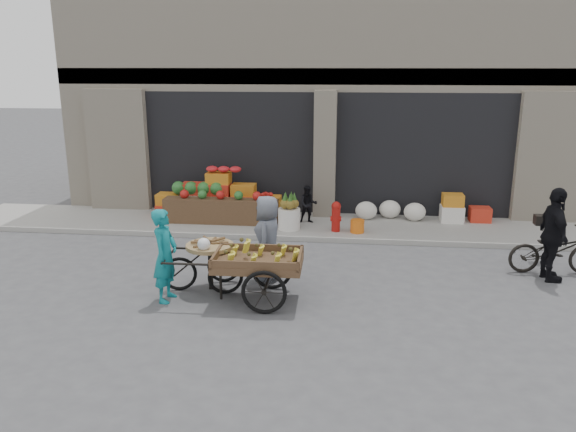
# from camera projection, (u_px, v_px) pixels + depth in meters

# --- Properties ---
(ground) EXTENTS (80.00, 80.00, 0.00)m
(ground) POSITION_uv_depth(u_px,v_px,m) (309.00, 295.00, 9.79)
(ground) COLOR #424244
(ground) RESTS_ON ground
(sidewalk) EXTENTS (18.00, 2.20, 0.12)m
(sidewalk) POSITION_uv_depth(u_px,v_px,m) (322.00, 226.00, 13.70)
(sidewalk) COLOR gray
(sidewalk) RESTS_ON ground
(building) EXTENTS (14.00, 6.45, 7.00)m
(building) POSITION_uv_depth(u_px,v_px,m) (331.00, 82.00, 16.61)
(building) COLOR beige
(building) RESTS_ON ground
(fruit_display) EXTENTS (3.10, 1.12, 1.24)m
(fruit_display) POSITION_uv_depth(u_px,v_px,m) (224.00, 197.00, 14.08)
(fruit_display) COLOR red
(fruit_display) RESTS_ON sidewalk
(pineapple_bin) EXTENTS (0.52, 0.52, 0.50)m
(pineapple_bin) POSITION_uv_depth(u_px,v_px,m) (289.00, 219.00, 13.23)
(pineapple_bin) COLOR silver
(pineapple_bin) RESTS_ON sidewalk
(fire_hydrant) EXTENTS (0.22, 0.22, 0.71)m
(fire_hydrant) POSITION_uv_depth(u_px,v_px,m) (336.00, 215.00, 13.02)
(fire_hydrant) COLOR #A5140F
(fire_hydrant) RESTS_ON sidewalk
(orange_bucket) EXTENTS (0.32, 0.32, 0.30)m
(orange_bucket) POSITION_uv_depth(u_px,v_px,m) (357.00, 226.00, 12.98)
(orange_bucket) COLOR orange
(orange_bucket) RESTS_ON sidewalk
(right_bay_goods) EXTENTS (3.35, 0.60, 0.70)m
(right_bay_goods) POSITION_uv_depth(u_px,v_px,m) (429.00, 210.00, 13.90)
(right_bay_goods) COLOR silver
(right_bay_goods) RESTS_ON sidewalk
(seated_person) EXTENTS (0.51, 0.43, 0.93)m
(seated_person) POSITION_uv_depth(u_px,v_px,m) (308.00, 204.00, 13.70)
(seated_person) COLOR black
(seated_person) RESTS_ON sidewalk
(banana_cart) EXTENTS (2.53, 1.13, 1.05)m
(banana_cart) POSITION_uv_depth(u_px,v_px,m) (255.00, 258.00, 9.37)
(banana_cart) COLOR brown
(banana_cart) RESTS_ON ground
(vendor_woman) EXTENTS (0.43, 0.61, 1.60)m
(vendor_woman) POSITION_uv_depth(u_px,v_px,m) (165.00, 255.00, 9.39)
(vendor_woman) COLOR #107880
(vendor_woman) RESTS_ON ground
(tricycle_cart) EXTENTS (1.46, 1.03, 0.95)m
(tricycle_cart) POSITION_uv_depth(u_px,v_px,m) (210.00, 259.00, 9.93)
(tricycle_cart) COLOR #9E7F51
(tricycle_cart) RESTS_ON ground
(vendor_grey) EXTENTS (0.55, 0.80, 1.59)m
(vendor_grey) POSITION_uv_depth(u_px,v_px,m) (267.00, 238.00, 10.35)
(vendor_grey) COLOR slate
(vendor_grey) RESTS_ON ground
(bicycle) EXTENTS (1.75, 0.71, 0.90)m
(bicycle) POSITION_uv_depth(u_px,v_px,m) (555.00, 251.00, 10.72)
(bicycle) COLOR black
(bicycle) RESTS_ON ground
(cyclist) EXTENTS (0.50, 1.06, 1.76)m
(cyclist) POSITION_uv_depth(u_px,v_px,m) (554.00, 235.00, 10.24)
(cyclist) COLOR black
(cyclist) RESTS_ON ground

